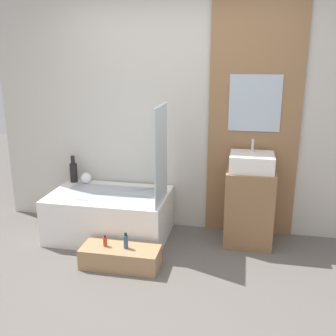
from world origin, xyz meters
The scene contains 12 objects.
ground_plane centered at (0.00, 0.00, 0.00)m, with size 12.00×12.00×0.00m, color #605B56.
wall_tiled_back centered at (0.00, 1.58, 1.30)m, with size 4.20×0.06×2.60m, color beige.
wall_wood_accent centered at (0.75, 1.53, 1.31)m, with size 0.93×0.04×2.60m.
bathtub centered at (-0.70, 1.13, 0.24)m, with size 1.24×0.79×0.48m.
glass_shower_screen centered at (-0.11, 1.02, 0.96)m, with size 0.01×0.52×0.95m, color silver.
wooden_step_bench centered at (-0.39, 0.54, 0.10)m, with size 0.72×0.30×0.19m, color #A87F56.
vanity_cabinet centered at (0.75, 1.28, 0.39)m, with size 0.48×0.46×0.79m, color #8E6642.
sink centered at (0.75, 1.28, 0.87)m, with size 0.43×0.39×0.29m.
vase_tall_dark centered at (-1.23, 1.44, 0.61)m, with size 0.08×0.08×0.31m.
vase_round_light centered at (-1.08, 1.42, 0.54)m, with size 0.12×0.12×0.12m, color white.
bottle_soap_primary centered at (-0.54, 0.54, 0.24)m, with size 0.04×0.04×0.11m.
bottle_soap_secondary centered at (-0.34, 0.54, 0.26)m, with size 0.04×0.04×0.15m.
Camera 1 is at (0.68, -2.56, 1.89)m, focal length 42.00 mm.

